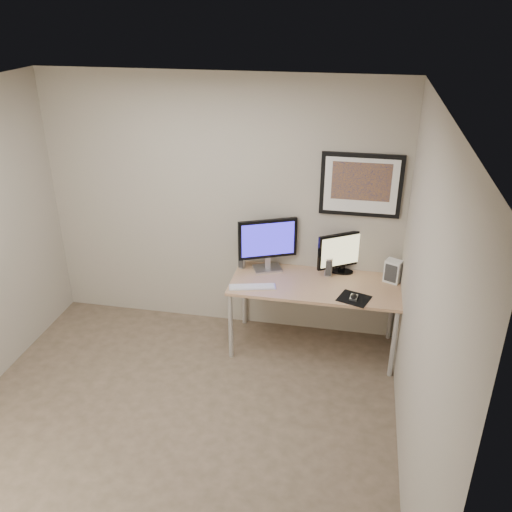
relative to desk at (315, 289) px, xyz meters
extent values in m
plane|color=#4E4230|center=(-1.00, -1.35, -0.66)|extent=(3.60, 3.60, 0.00)
plane|color=white|center=(-1.00, -1.35, 1.94)|extent=(3.60, 3.60, 0.00)
plane|color=gray|center=(-1.00, 0.35, 0.64)|extent=(3.60, 0.00, 3.60)
plane|color=gray|center=(0.80, -1.35, 0.64)|extent=(0.00, 3.40, 3.40)
cube|color=#9E724C|center=(0.00, 0.00, 0.05)|extent=(1.60, 0.70, 0.03)
cylinder|color=silver|center=(-0.76, -0.31, -0.31)|extent=(0.04, 0.04, 0.70)
cylinder|color=silver|center=(-0.76, 0.31, -0.31)|extent=(0.04, 0.04, 0.70)
cylinder|color=silver|center=(0.76, -0.31, -0.31)|extent=(0.04, 0.04, 0.70)
cylinder|color=silver|center=(0.76, 0.31, -0.31)|extent=(0.04, 0.04, 0.70)
cube|color=black|center=(0.35, 0.33, 0.96)|extent=(0.75, 0.03, 0.60)
cube|color=white|center=(0.35, 0.32, 0.96)|extent=(0.67, 0.00, 0.52)
cube|color=#C6771B|center=(0.35, 0.31, 1.00)|extent=(0.54, 0.00, 0.36)
cube|color=#B3B3B8|center=(-0.50, 0.20, 0.08)|extent=(0.32, 0.28, 0.02)
cube|color=#B3B3B8|center=(-0.50, 0.20, 0.14)|extent=(0.06, 0.06, 0.12)
cube|color=black|center=(-0.50, 0.20, 0.40)|extent=(0.55, 0.27, 0.40)
cube|color=#1E159C|center=(-0.50, 0.18, 0.40)|extent=(0.48, 0.22, 0.33)
cube|color=black|center=(0.23, 0.28, 0.08)|extent=(0.26, 0.23, 0.02)
cube|color=black|center=(0.23, 0.28, 0.11)|extent=(0.07, 0.06, 0.05)
cube|color=black|center=(0.23, 0.28, 0.31)|extent=(0.47, 0.31, 0.35)
cube|color=#9C9265|center=(0.23, 0.26, 0.31)|extent=(0.41, 0.26, 0.30)
cylinder|color=#B3B3B8|center=(-0.76, 0.19, 0.15)|extent=(0.08, 0.08, 0.17)
cylinder|color=#B3B3B8|center=(0.11, 0.19, 0.16)|extent=(0.08, 0.08, 0.19)
cube|color=silver|center=(-0.57, -0.19, 0.07)|extent=(0.45, 0.22, 0.02)
cube|color=black|center=(0.37, -0.22, 0.07)|extent=(0.33, 0.31, 0.00)
ellipsoid|color=black|center=(0.37, -0.22, 0.09)|extent=(0.07, 0.11, 0.03)
cube|color=silver|center=(0.72, 0.18, 0.18)|extent=(0.18, 0.16, 0.22)
camera|label=1|loc=(0.32, -4.54, 2.55)|focal=38.00mm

